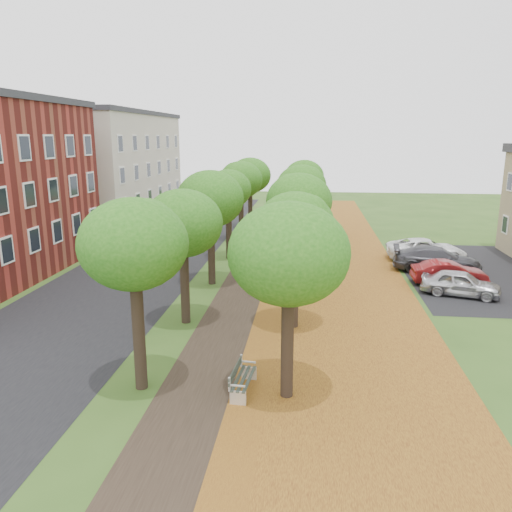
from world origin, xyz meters
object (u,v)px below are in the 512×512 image
(car_grey, at_px, (437,259))
(car_white, at_px, (426,249))
(car_red, at_px, (449,273))
(bench, at_px, (242,379))
(car_silver, at_px, (460,283))

(car_grey, xyz_separation_m, car_white, (0.00, 2.93, -0.04))
(car_white, bearing_deg, car_red, -179.54)
(bench, bearing_deg, car_white, -22.77)
(bench, relative_size, car_silver, 0.48)
(car_red, height_order, car_grey, car_grey)
(car_red, distance_m, car_white, 5.77)
(car_silver, height_order, car_red, car_silver)
(car_red, bearing_deg, car_white, 0.30)
(car_silver, bearing_deg, car_grey, 18.01)
(car_grey, bearing_deg, car_white, 7.29)
(car_red, bearing_deg, car_grey, 0.30)
(car_silver, height_order, car_white, car_white)
(bench, relative_size, car_red, 0.47)
(car_red, relative_size, car_white, 0.79)
(car_silver, distance_m, car_grey, 4.78)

